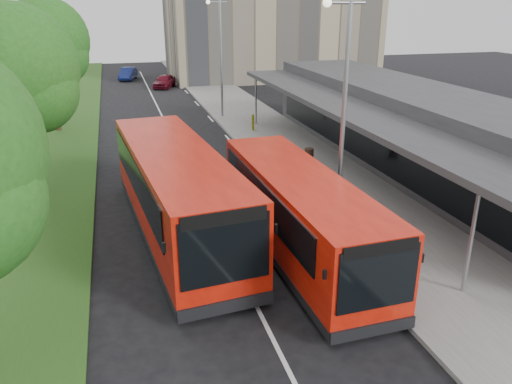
# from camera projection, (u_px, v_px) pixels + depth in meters

# --- Properties ---
(ground) EXTENTS (120.00, 120.00, 0.00)m
(ground) POSITION_uv_depth(u_px,v_px,m) (240.00, 273.00, 15.68)
(ground) COLOR black
(ground) RESTS_ON ground
(pavement) EXTENTS (5.00, 80.00, 0.15)m
(pavement) POSITION_uv_depth(u_px,v_px,m) (253.00, 121.00, 35.16)
(pavement) COLOR slate
(pavement) RESTS_ON ground
(grass_verge) EXTENTS (5.00, 80.00, 0.10)m
(grass_verge) POSITION_uv_depth(u_px,v_px,m) (58.00, 134.00, 31.86)
(grass_verge) COLOR #274E19
(grass_verge) RESTS_ON ground
(lane_centre_line) EXTENTS (0.12, 70.00, 0.01)m
(lane_centre_line) POSITION_uv_depth(u_px,v_px,m) (178.00, 147.00, 29.16)
(lane_centre_line) COLOR silver
(lane_centre_line) RESTS_ON ground
(kerb_dashes) EXTENTS (0.12, 56.00, 0.01)m
(kerb_dashes) POSITION_uv_depth(u_px,v_px,m) (219.00, 128.00, 33.60)
(kerb_dashes) COLOR silver
(kerb_dashes) RESTS_ON ground
(station_building) EXTENTS (7.70, 26.00, 4.00)m
(station_building) POSITION_uv_depth(u_px,v_px,m) (411.00, 129.00, 24.90)
(station_building) COLOR #2F2F31
(station_building) RESTS_ON ground
(tree_mid) EXTENTS (5.02, 5.02, 8.06)m
(tree_mid) POSITION_uv_depth(u_px,v_px,m) (16.00, 75.00, 20.17)
(tree_mid) COLOR #342114
(tree_mid) RESTS_ON ground
(tree_far) EXTENTS (5.21, 5.21, 8.37)m
(tree_far) POSITION_uv_depth(u_px,v_px,m) (47.00, 46.00, 30.89)
(tree_far) COLOR #342114
(tree_far) RESTS_ON ground
(lamp_post_near) EXTENTS (1.44, 0.28, 8.00)m
(lamp_post_near) POSITION_uv_depth(u_px,v_px,m) (342.00, 105.00, 16.84)
(lamp_post_near) COLOR gray
(lamp_post_near) RESTS_ON pavement
(lamp_post_far) EXTENTS (1.44, 0.28, 8.00)m
(lamp_post_far) POSITION_uv_depth(u_px,v_px,m) (220.00, 51.00, 34.81)
(lamp_post_far) COLOR gray
(lamp_post_far) RESTS_ON pavement
(bus_main) EXTENTS (2.85, 10.03, 2.81)m
(bus_main) POSITION_uv_depth(u_px,v_px,m) (299.00, 214.00, 16.37)
(bus_main) COLOR red
(bus_main) RESTS_ON ground
(bus_second) EXTENTS (3.91, 11.50, 3.20)m
(bus_second) POSITION_uv_depth(u_px,v_px,m) (177.00, 193.00, 17.66)
(bus_second) COLOR red
(bus_second) RESTS_ON ground
(litter_bin) EXTENTS (0.52, 0.52, 0.84)m
(litter_bin) POSITION_uv_depth(u_px,v_px,m) (309.00, 156.00, 25.50)
(litter_bin) COLOR #341F15
(litter_bin) RESTS_ON pavement
(bollard) EXTENTS (0.20, 0.20, 1.02)m
(bollard) POSITION_uv_depth(u_px,v_px,m) (253.00, 122.00, 32.30)
(bollard) COLOR yellow
(bollard) RESTS_ON pavement
(car_near) EXTENTS (2.88, 4.09, 1.29)m
(car_near) POSITION_uv_depth(u_px,v_px,m) (164.00, 81.00, 49.10)
(car_near) COLOR maroon
(car_near) RESTS_ON ground
(car_far) EXTENTS (2.28, 4.15, 1.30)m
(car_far) POSITION_uv_depth(u_px,v_px,m) (128.00, 74.00, 54.15)
(car_far) COLOR navy
(car_far) RESTS_ON ground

